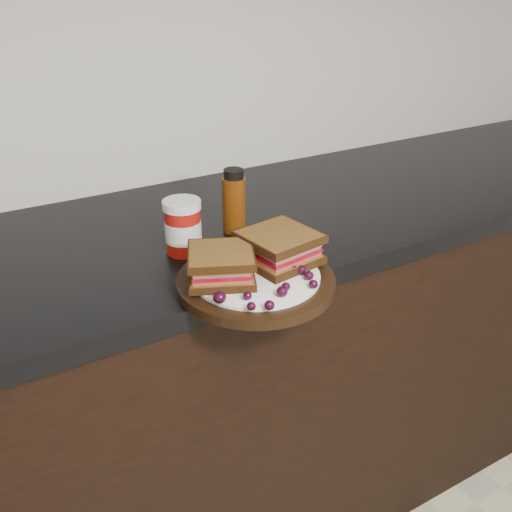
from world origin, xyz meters
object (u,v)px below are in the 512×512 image
(sandwich_left, at_px, (221,265))
(condiment_jar, at_px, (183,227))
(oil_bottle, at_px, (234,201))
(plate, at_px, (256,282))

(sandwich_left, height_order, condiment_jar, condiment_jar)
(oil_bottle, bearing_deg, plate, -109.06)
(sandwich_left, bearing_deg, oil_bottle, 81.11)
(sandwich_left, relative_size, oil_bottle, 0.82)
(condiment_jar, bearing_deg, plate, -73.86)
(condiment_jar, relative_size, oil_bottle, 0.79)
(condiment_jar, bearing_deg, oil_bottle, 16.15)
(plate, height_order, condiment_jar, condiment_jar)
(oil_bottle, bearing_deg, sandwich_left, -123.21)
(plate, bearing_deg, sandwich_left, 162.53)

